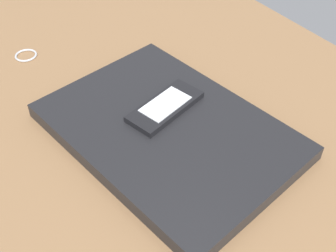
{
  "coord_description": "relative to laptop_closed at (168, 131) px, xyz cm",
  "views": [
    {
      "loc": [
        41.89,
        -22.02,
        45.28
      ],
      "look_at": [
        6.59,
        2.38,
        5.0
      ],
      "focal_mm": 46.42,
      "sensor_mm": 36.0,
      "label": 1
    }
  ],
  "objects": [
    {
      "name": "cell_phone_on_laptop",
      "position": [
        -2.92,
        1.56,
        1.57
      ],
      "size": [
        7.58,
        12.29,
        1.04
      ],
      "color": "black",
      "rests_on": "laptop_closed"
    },
    {
      "name": "key_ring",
      "position": [
        -30.07,
        -8.89,
        -0.91
      ],
      "size": [
        3.76,
        3.76,
        0.36
      ],
      "primitive_type": "torus",
      "color": "silver",
      "rests_on": "desk_surface"
    },
    {
      "name": "laptop_closed",
      "position": [
        0.0,
        0.0,
        0.0
      ],
      "size": [
        36.7,
        28.26,
        2.17
      ],
      "primitive_type": "cube",
      "rotation": [
        0.0,
        0.0,
        0.15
      ],
      "color": "black",
      "rests_on": "desk_surface"
    },
    {
      "name": "desk_surface",
      "position": [
        -6.59,
        -2.38,
        -2.59
      ],
      "size": [
        120.0,
        80.0,
        3.0
      ],
      "primitive_type": "cube",
      "color": "olive",
      "rests_on": "ground"
    }
  ]
}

